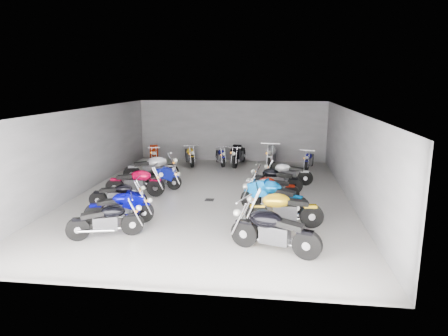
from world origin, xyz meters
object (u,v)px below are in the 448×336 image
at_px(motorcycle_right_a, 274,231).
at_px(motorcycle_right_d, 272,188).
at_px(motorcycle_left_d, 136,182).
at_px(motorcycle_left_f, 152,168).
at_px(motorcycle_back_a, 154,154).
at_px(drain_grate, 210,200).
at_px(motorcycle_right_e, 275,180).
at_px(motorcycle_left_a, 106,220).
at_px(motorcycle_back_d, 239,155).
at_px(motorcycle_back_b, 190,155).
at_px(motorcycle_back_c, 220,156).
at_px(motorcycle_left_b, 120,208).
at_px(motorcycle_left_e, 158,178).
at_px(motorcycle_right_b, 283,209).
at_px(motorcycle_right_c, 273,197).
at_px(motorcycle_left_c, 119,195).
at_px(motorcycle_back_e, 272,155).
at_px(motorcycle_back_f, 309,160).
at_px(motorcycle_right_f, 287,173).

xyz_separation_m(motorcycle_right_a, motorcycle_right_d, (-0.09, 4.53, -0.10)).
distance_m(motorcycle_left_d, motorcycle_left_f, 2.27).
relative_size(motorcycle_right_a, motorcycle_back_a, 1.06).
bearing_deg(drain_grate, motorcycle_right_e, 30.55).
bearing_deg(motorcycle_left_a, motorcycle_back_d, 141.69).
relative_size(motorcycle_back_b, motorcycle_back_c, 1.06).
height_order(motorcycle_left_b, motorcycle_right_d, motorcycle_left_b).
height_order(motorcycle_left_d, motorcycle_left_f, motorcycle_left_f).
relative_size(motorcycle_left_e, motorcycle_back_a, 0.89).
height_order(drain_grate, motorcycle_right_b, motorcycle_right_b).
bearing_deg(motorcycle_right_c, motorcycle_back_b, 53.01).
xyz_separation_m(motorcycle_left_c, motorcycle_left_f, (-0.02, 3.80, 0.09)).
bearing_deg(motorcycle_right_b, motorcycle_back_e, -2.36).
xyz_separation_m(drain_grate, motorcycle_back_e, (2.17, 6.23, 0.56)).
height_order(motorcycle_back_c, motorcycle_back_e, motorcycle_back_e).
relative_size(drain_grate, motorcycle_left_b, 0.16).
relative_size(motorcycle_left_f, motorcycle_back_f, 1.24).
bearing_deg(motorcycle_back_a, motorcycle_right_d, 120.12).
distance_m(motorcycle_left_c, motorcycle_back_a, 7.40).
distance_m(motorcycle_right_d, motorcycle_right_e, 1.14).
bearing_deg(motorcycle_right_e, motorcycle_right_d, -176.57).
bearing_deg(motorcycle_left_a, motorcycle_back_c, 146.81).
bearing_deg(motorcycle_back_c, motorcycle_back_a, -14.62).
distance_m(motorcycle_right_b, motorcycle_back_d, 8.90).
bearing_deg(motorcycle_right_e, motorcycle_back_e, 12.38).
bearing_deg(motorcycle_back_c, motorcycle_left_c, 53.22).
relative_size(motorcycle_left_c, motorcycle_right_c, 0.89).
height_order(motorcycle_right_c, motorcycle_back_e, motorcycle_back_e).
bearing_deg(motorcycle_back_a, motorcycle_back_b, 165.95).
height_order(motorcycle_right_c, motorcycle_right_e, motorcycle_right_c).
relative_size(motorcycle_right_d, motorcycle_back_e, 0.83).
relative_size(motorcycle_left_f, motorcycle_back_a, 1.07).
bearing_deg(motorcycle_right_f, motorcycle_back_e, 8.27).
bearing_deg(motorcycle_right_b, motorcycle_left_a, 101.21).
height_order(motorcycle_left_a, motorcycle_right_b, motorcycle_right_b).
xyz_separation_m(motorcycle_back_a, motorcycle_back_e, (6.03, 0.28, 0.03)).
xyz_separation_m(motorcycle_left_e, motorcycle_right_c, (4.53, -2.42, 0.10)).
distance_m(motorcycle_right_e, motorcycle_back_a, 7.72).
relative_size(motorcycle_left_b, motorcycle_right_b, 0.89).
distance_m(motorcycle_left_d, motorcycle_right_e, 5.31).
distance_m(motorcycle_left_f, motorcycle_right_d, 5.54).
relative_size(motorcycle_right_d, motorcycle_right_f, 0.95).
xyz_separation_m(motorcycle_left_c, motorcycle_right_c, (5.14, 0.14, 0.09)).
bearing_deg(motorcycle_back_f, drain_grate, 69.40).
distance_m(motorcycle_left_f, motorcycle_back_e, 6.33).
bearing_deg(motorcycle_right_c, motorcycle_left_c, 114.10).
bearing_deg(motorcycle_left_e, motorcycle_back_c, 156.38).
relative_size(drain_grate, motorcycle_left_e, 0.17).
relative_size(motorcycle_left_d, motorcycle_right_b, 0.97).
relative_size(motorcycle_left_c, motorcycle_back_b, 1.00).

